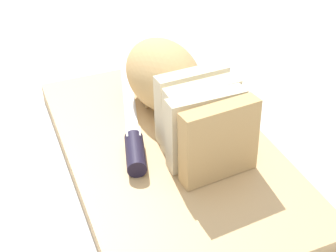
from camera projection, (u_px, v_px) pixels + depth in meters
name	position (u px, v px, depth m)	size (l,w,h in m)	color
ground_plane	(168.00, 158.00, 0.64)	(3.00, 3.00, 0.00)	beige
cutting_board	(168.00, 151.00, 0.63)	(0.45, 0.26, 0.02)	tan
bread_loaf	(177.00, 91.00, 0.64)	(0.28, 0.12, 0.10)	tan
bread_knife	(134.00, 138.00, 0.62)	(0.30, 0.09, 0.02)	silver
crumb_near_knife	(145.00, 106.00, 0.70)	(0.00, 0.00, 0.00)	tan
crumb_near_loaf	(154.00, 106.00, 0.69)	(0.01, 0.01, 0.01)	tan
crumb_stray_left	(179.00, 143.00, 0.62)	(0.00, 0.00, 0.00)	tan
crumb_stray_right	(144.00, 107.00, 0.69)	(0.01, 0.01, 0.01)	tan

